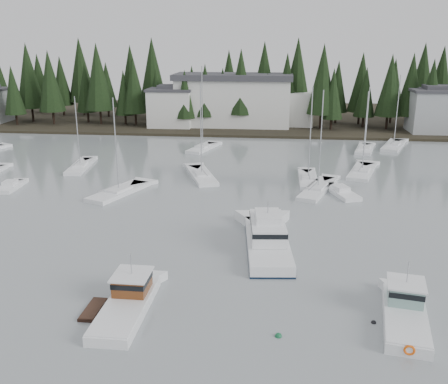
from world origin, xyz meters
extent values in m
plane|color=gray|center=(0.00, 0.00, 0.00)|extent=(260.00, 260.00, 0.00)
cube|color=black|center=(0.00, 97.00, 0.00)|extent=(240.00, 54.00, 1.00)
cube|color=silver|center=(-18.00, 79.00, 4.25)|extent=(9.00, 7.00, 7.50)
cube|color=#38383D|center=(-18.00, 79.00, 8.25)|extent=(9.54, 7.42, 0.50)
cube|color=#38383D|center=(-18.00, 79.00, 8.85)|extent=(4.95, 3.85, 0.80)
cube|color=#999EA0|center=(36.00, 78.00, 4.50)|extent=(10.00, 8.00, 8.00)
cube|color=#38383D|center=(36.00, 78.00, 8.75)|extent=(10.60, 8.48, 0.50)
cube|color=#38383D|center=(36.00, 78.00, 9.35)|extent=(5.50, 4.40, 0.80)
cube|color=silver|center=(-5.00, 82.00, 5.50)|extent=(24.00, 10.00, 10.00)
cube|color=#38383D|center=(-5.00, 82.00, 10.80)|extent=(25.00, 11.00, 1.20)
cube|color=silver|center=(7.00, 84.00, 4.00)|extent=(10.00, 8.00, 7.00)
cube|color=white|center=(-5.62, 4.41, 0.10)|extent=(2.93, 8.63, 1.24)
cube|color=white|center=(-5.62, 4.41, 0.76)|extent=(2.88, 8.45, 0.11)
cube|color=#502810|center=(-5.60, 6.13, 1.43)|extent=(2.37, 2.60, 1.34)
cube|color=white|center=(-5.60, 6.13, 2.15)|extent=(2.66, 2.95, 0.11)
cube|color=black|center=(-5.60, 6.13, 1.70)|extent=(2.43, 2.64, 0.38)
cylinder|color=#A5A8AD|center=(-5.60, 6.13, 2.96)|extent=(0.08, 0.08, 1.53)
cube|color=black|center=(-8.01, 4.43, -0.05)|extent=(1.17, 3.07, 0.53)
cube|color=white|center=(4.00, 16.64, 0.16)|extent=(4.81, 12.21, 1.73)
cube|color=black|center=(4.00, 16.64, 0.03)|extent=(4.85, 12.27, 0.24)
cube|color=white|center=(3.94, 17.23, 1.84)|extent=(3.60, 6.46, 1.57)
cube|color=black|center=(3.94, 17.23, 2.22)|extent=(3.68, 6.52, 0.43)
cube|color=white|center=(3.94, 17.23, 2.98)|extent=(2.50, 3.30, 0.70)
cylinder|color=#A5A8AD|center=(3.94, 17.23, 3.84)|extent=(0.10, 0.10, 1.19)
cube|color=white|center=(13.54, 5.11, 0.10)|extent=(4.12, 8.35, 1.30)
cube|color=white|center=(13.54, 5.11, 0.80)|extent=(4.03, 8.18, 0.12)
cube|color=#799F97|center=(13.81, 6.68, 1.50)|extent=(2.67, 2.75, 1.40)
cube|color=white|center=(13.81, 6.68, 2.25)|extent=(3.00, 3.11, 0.12)
cube|color=black|center=(13.81, 6.68, 1.78)|extent=(2.73, 2.80, 0.40)
cylinder|color=#A5A8AD|center=(13.81, 6.68, 3.09)|extent=(0.08, 0.08, 1.60)
torus|color=#F2590C|center=(12.86, 1.17, 0.55)|extent=(0.71, 0.26, 0.70)
cube|color=white|center=(-24.49, 43.90, -0.03)|extent=(3.52, 9.62, 1.05)
cube|color=white|center=(-24.49, 43.90, 0.62)|extent=(2.06, 3.37, 0.30)
cylinder|color=#A5A8AD|center=(-24.49, 43.90, 5.53)|extent=(0.14, 0.14, 10.06)
cube|color=white|center=(-5.71, 40.67, -0.03)|extent=(6.06, 10.63, 1.05)
cube|color=white|center=(-5.71, 40.67, 0.62)|extent=(2.98, 3.95, 0.30)
cylinder|color=#A5A8AD|center=(-5.71, 40.67, 6.64)|extent=(0.14, 0.14, 12.28)
cube|color=white|center=(16.88, 45.25, -0.03)|extent=(5.64, 10.36, 1.05)
cube|color=white|center=(16.88, 45.25, 0.62)|extent=(2.92, 3.82, 0.30)
cylinder|color=#A5A8AD|center=(16.88, 45.25, 6.05)|extent=(0.14, 0.14, 11.09)
cube|color=white|center=(-8.22, 58.75, -0.03)|extent=(4.96, 8.94, 1.05)
cube|color=white|center=(-8.22, 58.75, 0.62)|extent=(2.59, 3.31, 0.30)
cylinder|color=#A5A8AD|center=(-8.22, 58.75, 7.32)|extent=(0.14, 0.14, 13.64)
cube|color=white|center=(19.72, 60.80, -0.03)|extent=(4.57, 8.85, 1.05)
cube|color=white|center=(19.72, 60.80, 0.62)|extent=(2.47, 3.24, 0.30)
cylinder|color=#A5A8AD|center=(19.72, 60.80, 5.65)|extent=(0.14, 0.14, 10.30)
cube|color=white|center=(-14.81, 31.90, -0.03)|extent=(6.14, 9.82, 1.05)
cube|color=white|center=(-14.81, 31.90, 0.62)|extent=(3.07, 3.72, 0.30)
cylinder|color=#A5A8AD|center=(-14.81, 31.90, 6.17)|extent=(0.14, 0.14, 11.33)
cube|color=white|center=(8.95, 40.18, -0.03)|extent=(2.48, 9.19, 1.05)
cube|color=white|center=(8.95, 40.18, 0.62)|extent=(1.72, 3.13, 0.30)
cylinder|color=#A5A8AD|center=(8.95, 40.18, 6.52)|extent=(0.14, 0.14, 12.04)
cube|color=white|center=(25.38, 64.57, -0.03)|extent=(6.44, 10.88, 1.05)
cube|color=white|center=(25.38, 64.57, 0.62)|extent=(3.16, 4.07, 0.30)
cylinder|color=#A5A8AD|center=(25.38, 64.57, 6.53)|extent=(0.14, 0.14, 12.05)
cube|color=white|center=(9.96, 35.84, -0.03)|extent=(5.96, 11.07, 1.05)
cube|color=white|center=(9.96, 35.84, 0.62)|extent=(2.86, 4.06, 0.30)
cylinder|color=#A5A8AD|center=(9.96, 35.84, 6.55)|extent=(0.14, 0.14, 12.10)
cube|color=white|center=(-29.38, 32.60, 0.05)|extent=(2.52, 5.49, 0.90)
cube|color=white|center=(-29.38, 32.60, 0.75)|extent=(1.60, 1.81, 0.55)
cube|color=white|center=(12.68, 34.75, 0.05)|extent=(4.41, 7.29, 0.90)
cube|color=white|center=(12.68, 34.75, 0.75)|extent=(2.16, 2.60, 0.55)
sphere|color=#145933|center=(5.03, 2.66, 0.00)|extent=(0.47, 0.47, 0.47)
sphere|color=black|center=(11.46, 4.96, 0.00)|extent=(0.36, 0.36, 0.36)
camera|label=1|loc=(4.51, -25.67, 18.44)|focal=40.00mm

